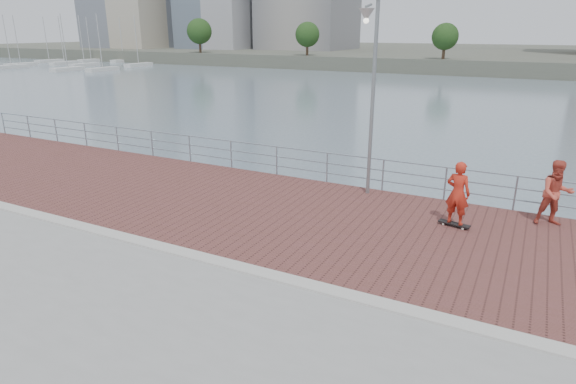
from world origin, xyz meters
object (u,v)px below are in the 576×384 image
at_px(bystander, 556,193).
at_px(street_lamp, 370,61).
at_px(skateboarder, 458,193).
at_px(guardrail, 354,168).

bearing_deg(bystander, street_lamp, 162.43).
height_order(street_lamp, bystander, street_lamp).
distance_m(street_lamp, bystander, 6.45).
xyz_separation_m(skateboarder, bystander, (2.39, 1.41, -0.05)).
bearing_deg(guardrail, street_lamp, -54.51).
xyz_separation_m(guardrail, street_lamp, (0.68, -0.95, 3.66)).
xyz_separation_m(street_lamp, skateboarder, (3.08, -1.22, -3.35)).
bearing_deg(bystander, skateboarder, -169.07).
distance_m(skateboarder, bystander, 2.78).
distance_m(guardrail, bystander, 6.20).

